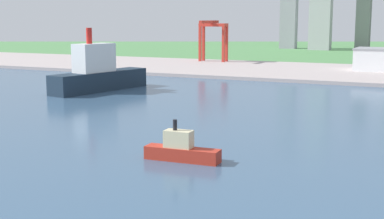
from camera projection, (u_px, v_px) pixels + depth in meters
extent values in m
plane|color=#4E864C|center=(287.00, 116.00, 237.86)|extent=(2400.00, 2400.00, 0.00)
cube|color=#385675|center=(239.00, 144.00, 184.28)|extent=(840.00, 360.00, 0.15)
cube|color=#AB9D9B|center=(356.00, 73.00, 407.27)|extent=(840.00, 140.00, 2.50)
cube|color=#B22D1E|center=(182.00, 154.00, 161.66)|extent=(23.00, 6.57, 3.93)
cube|color=beige|center=(179.00, 139.00, 161.35)|extent=(8.43, 4.88, 5.11)
cylinder|color=black|center=(175.00, 125.00, 161.09)|extent=(1.26, 1.26, 3.15)
cube|color=#192838|center=(100.00, 81.00, 318.45)|extent=(26.16, 67.60, 11.14)
cube|color=silver|center=(94.00, 58.00, 313.06)|extent=(15.82, 25.60, 16.23)
cylinder|color=red|center=(89.00, 36.00, 308.37)|extent=(3.26, 3.26, 8.91)
cube|color=#B72D23|center=(200.00, 44.00, 505.69)|extent=(2.20, 2.20, 31.81)
cube|color=#B72D23|center=(223.00, 44.00, 496.00)|extent=(2.20, 2.20, 31.81)
cube|color=#B72D23|center=(204.00, 44.00, 512.83)|extent=(2.20, 2.20, 31.81)
cube|color=#B72D23|center=(227.00, 44.00, 503.14)|extent=(2.20, 2.20, 31.81)
cube|color=#B72D23|center=(213.00, 25.00, 501.58)|extent=(25.49, 10.00, 2.80)
cube|color=#B72D23|center=(209.00, 22.00, 492.43)|extent=(2.60, 38.95, 2.60)
cube|color=gray|center=(364.00, 12.00, 733.87)|extent=(18.31, 15.88, 99.02)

